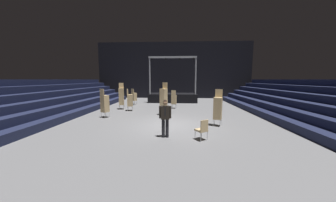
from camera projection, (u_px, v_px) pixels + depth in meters
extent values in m
cube|color=slate|center=(168.00, 126.00, 10.10)|extent=(22.00, 30.00, 0.10)
cube|color=black|center=(174.00, 70.00, 24.44)|extent=(22.00, 0.30, 8.00)
cube|color=#191E38|center=(67.00, 116.00, 11.44)|extent=(0.75, 24.00, 0.45)
cube|color=#191E38|center=(56.00, 110.00, 11.42)|extent=(0.75, 24.00, 0.45)
cube|color=#191E38|center=(45.00, 103.00, 11.41)|extent=(0.75, 24.00, 0.45)
cube|color=#191E38|center=(33.00, 96.00, 11.39)|extent=(0.75, 24.00, 0.45)
cube|color=#191E38|center=(22.00, 90.00, 11.38)|extent=(0.75, 24.00, 0.45)
cube|color=#191E38|center=(11.00, 83.00, 11.36)|extent=(0.75, 24.00, 0.45)
cube|color=#191E38|center=(277.00, 119.00, 10.67)|extent=(0.75, 24.00, 0.45)
cube|color=#191E38|center=(290.00, 112.00, 10.57)|extent=(0.75, 24.00, 0.45)
cube|color=#191E38|center=(303.00, 105.00, 10.47)|extent=(0.75, 24.00, 0.45)
cube|color=#191E38|center=(317.00, 98.00, 10.38)|extent=(0.75, 24.00, 0.45)
cube|color=#191E38|center=(330.00, 91.00, 10.28)|extent=(0.75, 24.00, 0.45)
cube|color=black|center=(173.00, 98.00, 20.54)|extent=(5.71, 2.64, 1.00)
cylinder|color=#9EA0A8|center=(150.00, 76.00, 19.30)|extent=(0.16, 0.16, 4.17)
cylinder|color=#9EA0A8|center=(196.00, 76.00, 19.01)|extent=(0.16, 0.16, 4.17)
cube|color=#9EA0A8|center=(173.00, 57.00, 18.89)|extent=(5.41, 0.20, 0.20)
cylinder|color=black|center=(152.00, 59.00, 19.05)|extent=(0.18, 0.18, 0.22)
cylinder|color=black|center=(166.00, 59.00, 18.96)|extent=(0.18, 0.18, 0.22)
cylinder|color=black|center=(180.00, 59.00, 18.87)|extent=(0.18, 0.18, 0.22)
cylinder|color=black|center=(194.00, 59.00, 18.79)|extent=(0.18, 0.18, 0.22)
cylinder|color=black|center=(167.00, 128.00, 7.88)|extent=(0.15, 0.15, 0.88)
cylinder|color=black|center=(163.00, 128.00, 7.88)|extent=(0.15, 0.15, 0.88)
cube|color=silver|center=(165.00, 113.00, 7.73)|extent=(0.19, 0.11, 0.62)
cube|color=black|center=(165.00, 112.00, 7.79)|extent=(0.41, 0.25, 0.62)
cube|color=black|center=(165.00, 111.00, 7.66)|extent=(0.06, 0.01, 0.40)
cylinder|color=black|center=(170.00, 112.00, 7.78)|extent=(0.10, 0.10, 0.57)
cylinder|color=black|center=(160.00, 112.00, 7.79)|extent=(0.10, 0.10, 0.57)
sphere|color=#936B4C|center=(165.00, 103.00, 7.73)|extent=(0.20, 0.20, 0.20)
sphere|color=black|center=(165.00, 102.00, 7.72)|extent=(0.17, 0.17, 0.17)
cylinder|color=#B2B5BA|center=(133.00, 108.00, 14.87)|extent=(0.02, 0.02, 0.40)
cylinder|color=#B2B5BA|center=(132.00, 109.00, 14.49)|extent=(0.02, 0.02, 0.40)
cylinder|color=#B2B5BA|center=(128.00, 108.00, 14.83)|extent=(0.02, 0.02, 0.40)
cylinder|color=#B2B5BA|center=(128.00, 109.00, 14.45)|extent=(0.02, 0.02, 0.40)
cube|color=tan|center=(130.00, 106.00, 14.63)|extent=(0.50, 0.50, 0.08)
cube|color=tan|center=(130.00, 105.00, 14.62)|extent=(0.50, 0.50, 0.08)
cube|color=tan|center=(130.00, 104.00, 14.61)|extent=(0.50, 0.50, 0.08)
cube|color=tan|center=(130.00, 103.00, 14.60)|extent=(0.50, 0.50, 0.08)
cube|color=tan|center=(130.00, 102.00, 14.59)|extent=(0.50, 0.50, 0.08)
cube|color=tan|center=(130.00, 101.00, 14.58)|extent=(0.50, 0.50, 0.08)
cube|color=tan|center=(130.00, 100.00, 14.57)|extent=(0.50, 0.50, 0.08)
cube|color=tan|center=(130.00, 99.00, 14.56)|extent=(0.50, 0.50, 0.08)
cube|color=tan|center=(130.00, 98.00, 14.54)|extent=(0.50, 0.50, 0.08)
cube|color=tan|center=(130.00, 97.00, 14.53)|extent=(0.50, 0.50, 0.08)
cube|color=tan|center=(130.00, 96.00, 14.52)|extent=(0.50, 0.50, 0.08)
cube|color=tan|center=(130.00, 95.00, 14.51)|extent=(0.50, 0.50, 0.08)
cube|color=tan|center=(127.00, 92.00, 14.46)|extent=(0.11, 0.41, 0.46)
cylinder|color=#B2B5BA|center=(124.00, 107.00, 15.25)|extent=(0.02, 0.02, 0.40)
cylinder|color=#B2B5BA|center=(119.00, 107.00, 15.18)|extent=(0.02, 0.02, 0.40)
cylinder|color=#B2B5BA|center=(124.00, 107.00, 15.62)|extent=(0.02, 0.02, 0.40)
cylinder|color=#B2B5BA|center=(120.00, 107.00, 15.54)|extent=(0.02, 0.02, 0.40)
cube|color=tan|center=(122.00, 104.00, 15.37)|extent=(0.54, 0.54, 0.08)
cube|color=tan|center=(122.00, 104.00, 15.36)|extent=(0.54, 0.54, 0.08)
cube|color=tan|center=(122.00, 103.00, 15.35)|extent=(0.54, 0.54, 0.08)
cube|color=tan|center=(122.00, 102.00, 15.34)|extent=(0.54, 0.54, 0.08)
cube|color=tan|center=(122.00, 101.00, 15.32)|extent=(0.54, 0.54, 0.08)
cube|color=tan|center=(122.00, 100.00, 15.31)|extent=(0.54, 0.54, 0.08)
cube|color=tan|center=(121.00, 99.00, 15.30)|extent=(0.54, 0.54, 0.08)
cube|color=tan|center=(121.00, 98.00, 15.29)|extent=(0.54, 0.54, 0.08)
cube|color=tan|center=(121.00, 97.00, 15.28)|extent=(0.54, 0.54, 0.08)
cube|color=tan|center=(121.00, 96.00, 15.27)|extent=(0.54, 0.54, 0.08)
cube|color=tan|center=(121.00, 95.00, 15.26)|extent=(0.54, 0.54, 0.08)
cube|color=tan|center=(121.00, 94.00, 15.25)|extent=(0.54, 0.54, 0.08)
cube|color=tan|center=(121.00, 93.00, 15.24)|extent=(0.54, 0.54, 0.08)
cube|color=tan|center=(121.00, 92.00, 15.23)|extent=(0.54, 0.54, 0.08)
cube|color=tan|center=(121.00, 91.00, 15.22)|extent=(0.54, 0.54, 0.08)
cube|color=tan|center=(121.00, 90.00, 15.21)|extent=(0.54, 0.54, 0.08)
cube|color=tan|center=(121.00, 89.00, 15.20)|extent=(0.54, 0.54, 0.08)
cube|color=tan|center=(121.00, 89.00, 15.19)|extent=(0.54, 0.54, 0.08)
cube|color=tan|center=(121.00, 85.00, 15.34)|extent=(0.40, 0.15, 0.46)
cylinder|color=#B2B5BA|center=(220.00, 124.00, 9.61)|extent=(0.02, 0.02, 0.40)
cylinder|color=#B2B5BA|center=(213.00, 123.00, 9.78)|extent=(0.02, 0.02, 0.40)
cylinder|color=#B2B5BA|center=(221.00, 122.00, 9.95)|extent=(0.02, 0.02, 0.40)
cylinder|color=#B2B5BA|center=(215.00, 121.00, 10.12)|extent=(0.02, 0.02, 0.40)
cube|color=tan|center=(217.00, 118.00, 9.83)|extent=(0.58, 0.58, 0.08)
cube|color=tan|center=(217.00, 117.00, 9.82)|extent=(0.58, 0.58, 0.08)
cube|color=tan|center=(217.00, 116.00, 9.81)|extent=(0.58, 0.58, 0.08)
cube|color=tan|center=(218.00, 114.00, 9.80)|extent=(0.58, 0.58, 0.08)
cube|color=tan|center=(218.00, 113.00, 9.79)|extent=(0.58, 0.58, 0.08)
cube|color=tan|center=(218.00, 111.00, 9.78)|extent=(0.58, 0.58, 0.08)
cube|color=tan|center=(218.00, 110.00, 9.77)|extent=(0.58, 0.58, 0.08)
cube|color=tan|center=(218.00, 108.00, 9.76)|extent=(0.58, 0.58, 0.08)
cube|color=tan|center=(218.00, 107.00, 9.75)|extent=(0.58, 0.58, 0.08)
cube|color=tan|center=(218.00, 105.00, 9.74)|extent=(0.58, 0.58, 0.08)
cube|color=tan|center=(218.00, 104.00, 9.73)|extent=(0.58, 0.58, 0.08)
cube|color=tan|center=(218.00, 103.00, 9.72)|extent=(0.58, 0.58, 0.08)
cube|color=tan|center=(218.00, 101.00, 9.70)|extent=(0.58, 0.58, 0.08)
cube|color=tan|center=(218.00, 100.00, 9.69)|extent=(0.58, 0.58, 0.08)
cube|color=tan|center=(218.00, 98.00, 9.68)|extent=(0.58, 0.58, 0.08)
cube|color=tan|center=(219.00, 93.00, 9.82)|extent=(0.39, 0.20, 0.46)
cylinder|color=#B2B5BA|center=(172.00, 106.00, 16.10)|extent=(0.02, 0.02, 0.40)
cylinder|color=#B2B5BA|center=(176.00, 106.00, 16.02)|extent=(0.02, 0.02, 0.40)
cylinder|color=#B2B5BA|center=(172.00, 106.00, 15.74)|extent=(0.02, 0.02, 0.40)
cylinder|color=#B2B5BA|center=(176.00, 107.00, 15.65)|extent=(0.02, 0.02, 0.40)
cube|color=tan|center=(174.00, 104.00, 15.85)|extent=(0.51, 0.51, 0.08)
cube|color=tan|center=(174.00, 103.00, 15.84)|extent=(0.51, 0.51, 0.08)
cube|color=tan|center=(174.00, 102.00, 15.83)|extent=(0.51, 0.51, 0.08)
cube|color=tan|center=(174.00, 101.00, 15.82)|extent=(0.51, 0.51, 0.08)
cube|color=tan|center=(174.00, 100.00, 15.81)|extent=(0.51, 0.51, 0.08)
cube|color=tan|center=(174.00, 99.00, 15.80)|extent=(0.51, 0.51, 0.08)
cube|color=tan|center=(174.00, 98.00, 15.78)|extent=(0.51, 0.51, 0.08)
cube|color=tan|center=(174.00, 97.00, 15.77)|extent=(0.51, 0.51, 0.08)
cube|color=tan|center=(174.00, 96.00, 15.76)|extent=(0.51, 0.51, 0.08)
cube|color=tan|center=(174.00, 96.00, 15.75)|extent=(0.51, 0.51, 0.08)
cube|color=tan|center=(174.00, 93.00, 15.53)|extent=(0.41, 0.11, 0.46)
cylinder|color=#B2B5BA|center=(134.00, 102.00, 18.70)|extent=(0.02, 0.02, 0.40)
cylinder|color=#B2B5BA|center=(137.00, 102.00, 18.46)|extent=(0.02, 0.02, 0.40)
cylinder|color=#B2B5BA|center=(132.00, 103.00, 18.42)|extent=(0.02, 0.02, 0.40)
cylinder|color=#B2B5BA|center=(134.00, 103.00, 18.17)|extent=(0.02, 0.02, 0.40)
cube|color=tan|center=(134.00, 100.00, 18.41)|extent=(0.62, 0.62, 0.08)
cube|color=tan|center=(134.00, 100.00, 18.40)|extent=(0.62, 0.62, 0.08)
cube|color=tan|center=(134.00, 99.00, 18.39)|extent=(0.62, 0.62, 0.08)
cube|color=tan|center=(134.00, 98.00, 18.38)|extent=(0.62, 0.62, 0.08)
cube|color=tan|center=(134.00, 97.00, 18.37)|extent=(0.62, 0.62, 0.08)
cube|color=tan|center=(134.00, 96.00, 18.35)|extent=(0.62, 0.62, 0.08)
cube|color=tan|center=(134.00, 96.00, 18.34)|extent=(0.62, 0.62, 0.08)
cube|color=tan|center=(134.00, 95.00, 18.33)|extent=(0.62, 0.62, 0.08)
cube|color=tan|center=(134.00, 94.00, 18.32)|extent=(0.62, 0.62, 0.08)
cube|color=tan|center=(134.00, 93.00, 18.31)|extent=(0.62, 0.62, 0.08)
cube|color=tan|center=(132.00, 91.00, 18.13)|extent=(0.35, 0.28, 0.46)
cylinder|color=#B2B5BA|center=(106.00, 114.00, 12.29)|extent=(0.02, 0.02, 0.40)
cylinder|color=#B2B5BA|center=(109.00, 115.00, 12.10)|extent=(0.02, 0.02, 0.40)
cylinder|color=#B2B5BA|center=(101.00, 115.00, 11.97)|extent=(0.02, 0.02, 0.40)
cylinder|color=#B2B5BA|center=(105.00, 116.00, 11.78)|extent=(0.02, 0.02, 0.40)
cube|color=tan|center=(105.00, 111.00, 12.01)|extent=(0.59, 0.59, 0.08)
cube|color=tan|center=(105.00, 110.00, 11.99)|extent=(0.59, 0.59, 0.08)
cube|color=tan|center=(105.00, 109.00, 11.98)|extent=(0.59, 0.59, 0.08)
cube|color=tan|center=(105.00, 108.00, 11.97)|extent=(0.59, 0.59, 0.08)
cube|color=tan|center=(105.00, 107.00, 11.96)|extent=(0.59, 0.59, 0.08)
cube|color=tan|center=(105.00, 105.00, 11.95)|extent=(0.59, 0.59, 0.08)
cube|color=tan|center=(105.00, 104.00, 11.94)|extent=(0.59, 0.59, 0.08)
cube|color=tan|center=(105.00, 103.00, 11.93)|extent=(0.59, 0.59, 0.08)
cube|color=tan|center=(105.00, 102.00, 11.92)|extent=(0.59, 0.59, 0.08)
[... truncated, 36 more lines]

